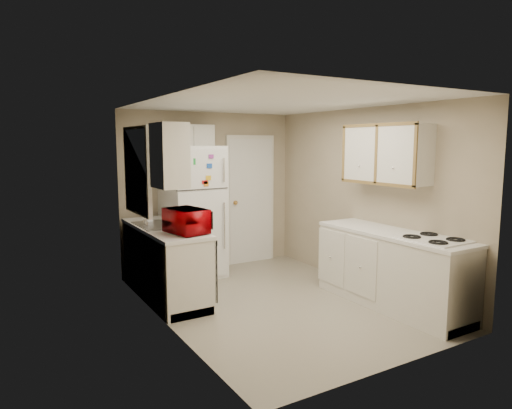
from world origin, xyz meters
TOP-DOWN VIEW (x-y plane):
  - floor at (0.00, 0.00)m, footprint 3.80×3.80m
  - ceiling at (0.00, 0.00)m, footprint 3.80×3.80m
  - wall_left at (-1.40, 0.00)m, footprint 3.80×3.80m
  - wall_right at (1.40, 0.00)m, footprint 3.80×3.80m
  - wall_back at (0.00, 1.90)m, footprint 2.80×2.80m
  - wall_front at (0.00, -1.90)m, footprint 2.80×2.80m
  - left_counter at (-1.10, 0.90)m, footprint 0.60×1.80m
  - dishwasher at (-0.81, 0.30)m, footprint 0.03×0.58m
  - sink at (-1.10, 1.05)m, footprint 0.54×0.74m
  - microwave at (-1.01, 0.36)m, footprint 0.56×0.38m
  - soap_bottle at (-1.15, 1.35)m, footprint 0.09×0.09m
  - window_blinds at (-1.36, 1.05)m, footprint 0.10×0.98m
  - upper_cabinet_left at (-1.25, 0.22)m, footprint 0.30×0.45m
  - refrigerator at (-0.43, 1.59)m, footprint 0.82×0.80m
  - cabinet_over_fridge at (-0.40, 1.75)m, footprint 0.70×0.30m
  - interior_door at (0.70, 1.86)m, footprint 0.86×0.06m
  - right_counter at (1.10, -0.80)m, footprint 0.60×2.00m
  - stove at (1.13, -1.34)m, footprint 0.55×0.67m
  - upper_cabinet_right at (1.25, -0.50)m, footprint 0.30×1.20m

SIDE VIEW (x-z plane):
  - floor at x=0.00m, z-range 0.00..0.00m
  - stove at x=1.13m, z-range 0.00..0.80m
  - left_counter at x=-1.10m, z-range 0.00..0.90m
  - right_counter at x=1.10m, z-range 0.00..0.90m
  - dishwasher at x=-0.81m, z-range 0.13..0.85m
  - sink at x=-1.10m, z-range 0.78..0.94m
  - refrigerator at x=-0.43m, z-range 0.00..1.90m
  - soap_bottle at x=-1.15m, z-range 0.91..1.09m
  - interior_door at x=0.70m, z-range -0.02..2.06m
  - microwave at x=-1.01m, z-range 0.88..1.22m
  - wall_left at x=-1.40m, z-range 1.20..1.20m
  - wall_right at x=1.40m, z-range 1.20..1.20m
  - wall_back at x=0.00m, z-range 1.20..1.20m
  - wall_front at x=0.00m, z-range 1.20..1.20m
  - window_blinds at x=-1.36m, z-range 1.06..2.14m
  - upper_cabinet_left at x=-1.25m, z-range 1.45..2.15m
  - upper_cabinet_right at x=1.25m, z-range 1.45..2.15m
  - cabinet_over_fridge at x=-0.40m, z-range 1.80..2.20m
  - ceiling at x=0.00m, z-range 2.40..2.40m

